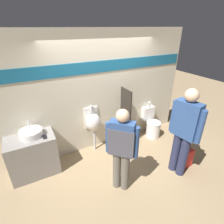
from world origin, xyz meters
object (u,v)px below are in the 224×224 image
at_px(person_in_vest, 122,146).
at_px(person_with_lanyard, 184,130).
at_px(toilet, 152,125).
at_px(cell_phone, 45,137).
at_px(sink_basin, 31,133).
at_px(urinal_near_counter, 93,122).
at_px(shopping_bag, 185,158).

distance_m(person_in_vest, person_with_lanyard, 1.24).
bearing_deg(toilet, cell_phone, -178.37).
xyz_separation_m(sink_basin, toilet, (2.91, -0.08, -0.58)).
height_order(urinal_near_counter, person_in_vest, person_in_vest).
height_order(toilet, shopping_bag, toilet).
relative_size(sink_basin, toilet, 0.46).
xyz_separation_m(cell_phone, person_with_lanyard, (2.30, -1.23, 0.15)).
xyz_separation_m(cell_phone, shopping_bag, (2.56, -1.20, -0.63)).
relative_size(sink_basin, shopping_bag, 0.77).
bearing_deg(person_in_vest, urinal_near_counter, -44.27).
xyz_separation_m(toilet, shopping_bag, (-0.13, -1.27, -0.11)).
bearing_deg(person_with_lanyard, cell_phone, 51.70).
xyz_separation_m(cell_phone, person_in_vest, (1.08, -1.02, 0.09)).
distance_m(cell_phone, person_in_vest, 1.48).
bearing_deg(sink_basin, urinal_near_counter, 3.59).
bearing_deg(person_with_lanyard, sink_basin, 50.89).
height_order(sink_basin, cell_phone, sink_basin).
xyz_separation_m(cell_phone, toilet, (2.69, 0.08, -0.53)).
xyz_separation_m(sink_basin, shopping_bag, (2.78, -1.36, -0.69)).
bearing_deg(shopping_bag, urinal_near_counter, 135.73).
height_order(cell_phone, shopping_bag, cell_phone).
bearing_deg(cell_phone, shopping_bag, -25.07).
xyz_separation_m(urinal_near_counter, toilet, (1.61, -0.17, -0.44)).
bearing_deg(person_with_lanyard, urinal_near_counter, 29.37).
relative_size(person_in_vest, shopping_bag, 2.95).
bearing_deg(person_in_vest, person_with_lanyard, -143.53).
relative_size(urinal_near_counter, shopping_bag, 2.08).
height_order(person_in_vest, shopping_bag, person_in_vest).
xyz_separation_m(person_in_vest, shopping_bag, (1.48, -0.18, -0.72)).
relative_size(person_with_lanyard, shopping_bag, 3.30).
relative_size(person_in_vest, person_with_lanyard, 0.89).
height_order(person_with_lanyard, shopping_bag, person_with_lanyard).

